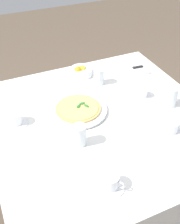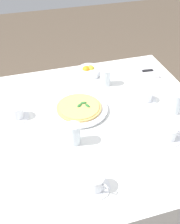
% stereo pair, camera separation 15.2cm
% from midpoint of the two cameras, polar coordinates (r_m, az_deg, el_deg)
% --- Properties ---
extents(ground_plane, '(8.00, 8.00, 0.00)m').
position_cam_midpoint_polar(ground_plane, '(2.06, 4.00, -17.32)').
color(ground_plane, brown).
extents(dining_table, '(1.20, 1.20, 0.74)m').
position_cam_midpoint_polar(dining_table, '(1.59, 4.98, -4.94)').
color(dining_table, white).
rests_on(dining_table, ground_plane).
extents(pizza_plate, '(0.32, 0.32, 0.02)m').
position_cam_midpoint_polar(pizza_plate, '(1.55, 0.52, 0.48)').
color(pizza_plate, white).
rests_on(pizza_plate, dining_table).
extents(pizza, '(0.25, 0.25, 0.02)m').
position_cam_midpoint_polar(pizza, '(1.54, 0.53, 0.89)').
color(pizza, '#DBAD60').
rests_on(pizza, pizza_plate).
extents(coffee_cup_back_corner, '(0.13, 0.13, 0.07)m').
position_cam_midpoint_polar(coffee_cup_back_corner, '(1.53, -12.24, -0.25)').
color(coffee_cup_back_corner, white).
rests_on(coffee_cup_back_corner, dining_table).
extents(coffee_cup_right_edge, '(0.13, 0.13, 0.07)m').
position_cam_midpoint_polar(coffee_cup_right_edge, '(1.18, 4.90, -14.56)').
color(coffee_cup_right_edge, white).
rests_on(coffee_cup_right_edge, dining_table).
extents(coffee_cup_near_left, '(0.13, 0.13, 0.06)m').
position_cam_midpoint_polar(coffee_cup_near_left, '(1.67, 13.94, 3.00)').
color(coffee_cup_near_left, white).
rests_on(coffee_cup_near_left, dining_table).
extents(coffee_cup_far_right, '(0.13, 0.13, 0.07)m').
position_cam_midpoint_polar(coffee_cup_far_right, '(1.45, 18.92, -4.42)').
color(coffee_cup_far_right, white).
rests_on(coffee_cup_far_right, dining_table).
extents(water_glass_far_left, '(0.07, 0.07, 0.12)m').
position_cam_midpoint_polar(water_glass_far_left, '(1.62, 19.63, 1.54)').
color(water_glass_far_left, white).
rests_on(water_glass_far_left, dining_table).
extents(water_glass_near_right, '(0.07, 0.07, 0.10)m').
position_cam_midpoint_polar(water_glass_near_right, '(1.76, 5.67, 6.86)').
color(water_glass_near_right, white).
rests_on(water_glass_near_right, dining_table).
extents(water_glass_left_edge, '(0.07, 0.07, 0.11)m').
position_cam_midpoint_polar(water_glass_left_edge, '(1.34, -0.11, -4.90)').
color(water_glass_left_edge, white).
rests_on(water_glass_left_edge, dining_table).
extents(napkin_folded, '(0.24, 0.17, 0.02)m').
position_cam_midpoint_polar(napkin_folded, '(1.92, 12.62, 7.73)').
color(napkin_folded, white).
rests_on(napkin_folded, dining_table).
extents(dinner_knife, '(0.20, 0.04, 0.01)m').
position_cam_midpoint_polar(dinner_knife, '(1.91, 12.60, 8.08)').
color(dinner_knife, silver).
rests_on(dinner_knife, napkin_folded).
extents(citrus_bowl, '(0.15, 0.15, 0.07)m').
position_cam_midpoint_polar(citrus_bowl, '(1.87, 2.18, 8.38)').
color(citrus_bowl, white).
rests_on(citrus_bowl, dining_table).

